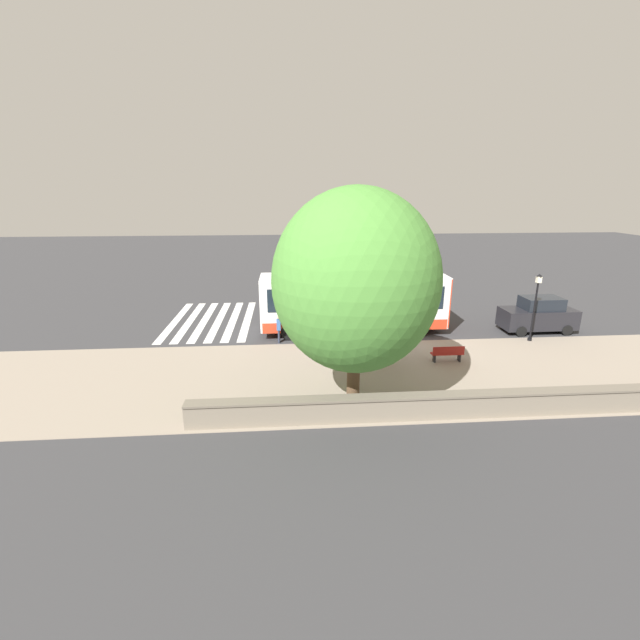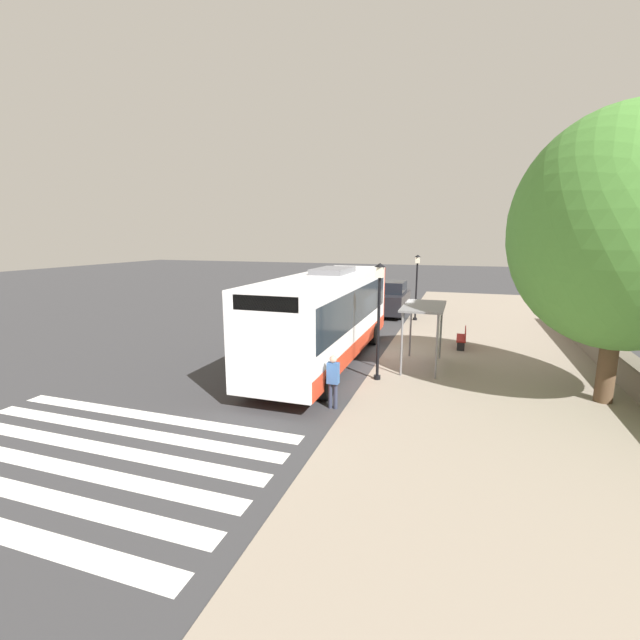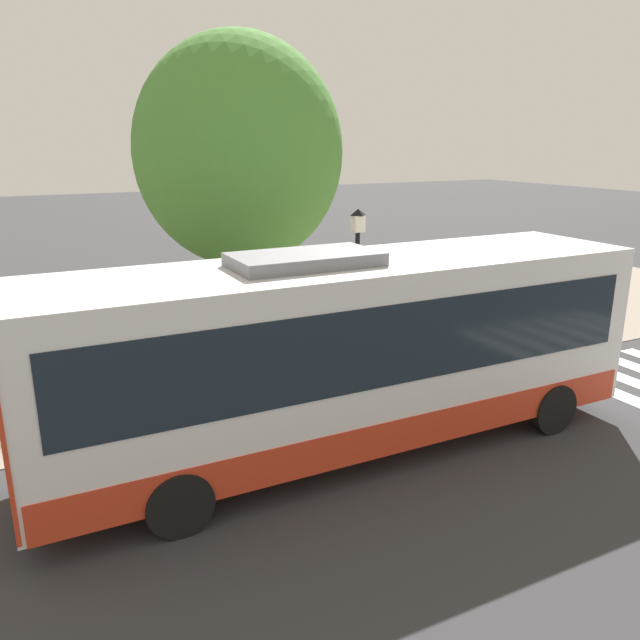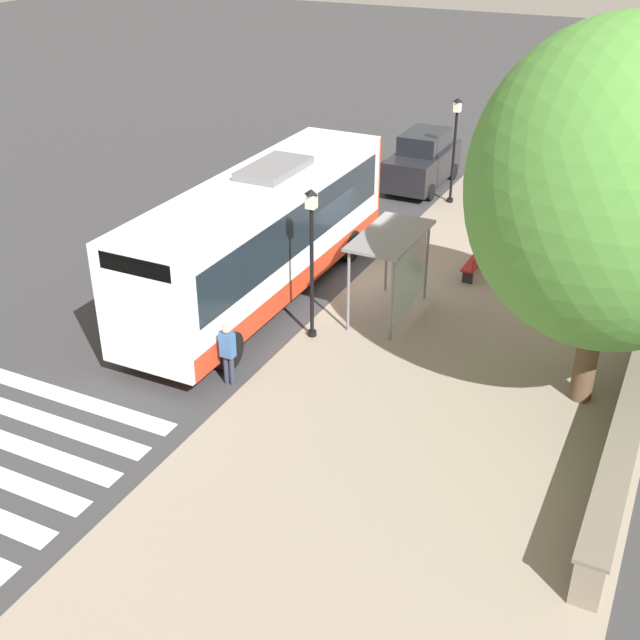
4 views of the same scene
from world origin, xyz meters
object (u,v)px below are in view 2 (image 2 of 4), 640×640
Objects in this scene: bus_shelter at (427,317)px; pedestrian at (333,378)px; bench at (462,338)px; shade_tree at (625,231)px; bus at (327,315)px; parked_car_behind_bus at (392,299)px; street_lamp_near at (417,282)px; street_lamp_far at (379,312)px.

bus_shelter reaches higher than pedestrian.
bench is 0.19× the size of shade_tree.
bench is (-1.34, -3.55, -1.52)m from bus_shelter.
pedestrian is 0.99× the size of bench.
bench is at bearing -142.09° from bus.
bench is 8.29m from shade_tree.
bus_shelter reaches higher than parked_car_behind_bus.
bench is 6.80m from street_lamp_near.
parked_car_behind_bus is at bearing -94.19° from bus.
shade_tree reaches higher than bus.
bus_shelter is 0.76× the size of street_lamp_near.
street_lamp_near reaches higher than bus_shelter.
bus is 9.97m from shade_tree.
street_lamp_near is at bearing -81.60° from bus_shelter.
pedestrian is 15.82m from parked_car_behind_bus.
shade_tree reaches higher than parked_car_behind_bus.
pedestrian is 9.31m from shade_tree.
pedestrian is 14.58m from street_lamp_near.
street_lamp_near is at bearing -65.22° from bench.
bus_shelter is at bearing 105.62° from parked_car_behind_bus.
shade_tree reaches higher than bench.
pedestrian is 0.19× the size of shade_tree.
street_lamp_far is (-2.37, 1.56, 0.52)m from bus.
bus reaches higher than parked_car_behind_bus.
pedestrian is 0.37× the size of parked_car_behind_bus.
street_lamp_far is at bearing 146.63° from bus.
bus_shelter is 9.59m from street_lamp_near.
bench is 0.41× the size of street_lamp_near.
bus is 1.29× the size of shade_tree.
parked_car_behind_bus is (1.54, -12.85, -1.40)m from street_lamp_far.
pedestrian is at bearing 66.01° from bus_shelter.
bus is 3.71× the size of bus_shelter.
bus reaches higher than bench.
bus_shelter is at bearing 69.33° from bench.
bus reaches higher than pedestrian.
pedestrian is at bearing 67.37° from bench.
street_lamp_near is 0.46× the size of shade_tree.
shade_tree reaches higher than bus_shelter.
street_lamp_far is at bearing 89.60° from street_lamp_near.
bus is 2.82× the size of street_lamp_near.
bus_shelter is 11.25m from parked_car_behind_bus.
bus is at bearing 85.81° from parked_car_behind_bus.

